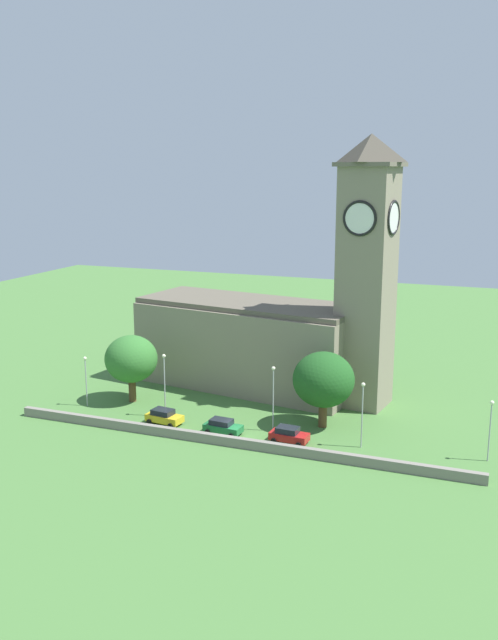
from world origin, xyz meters
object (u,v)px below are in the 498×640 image
Objects in this scene: streetlamp_west_mid at (164,376)px; tree_churchyard at (324,380)px; car_red at (289,435)px; car_green at (223,426)px; tree_by_tower at (131,359)px; streetlamp_east_mid at (363,405)px; car_yellow at (164,417)px; streetlamp_east_end at (491,420)px; church at (273,329)px; streetlamp_west_end at (86,373)px; streetlamp_central at (273,389)px.

streetlamp_west_mid is 19.04m from tree_churchyard.
car_red is 8.00m from tree_churchyard.
tree_by_tower is at bearing 157.97° from car_green.
car_yellow is at bearing -176.91° from streetlamp_east_mid.
car_red is 21.09m from streetlamp_east_end.
church is 4.62× the size of streetlamp_west_mid.
streetlamp_east_mid is (23.20, 1.25, 3.97)m from car_yellow.
streetlamp_west_end is (-27.55, 2.37, 3.48)m from car_red.
tree_churchyard is at bearing 140.69° from streetlamp_east_mid.
tree_by_tower is at bearing 142.82° from car_yellow.
tree_churchyard reaches higher than tree_by_tower.
tree_churchyard is (10.09, -11.55, -2.69)m from church.
church is 15.57m from tree_churchyard.
church is 4.16× the size of tree_by_tower.
car_green is at bearing -16.64° from streetlamp_west_mid.
streetlamp_west_mid is at bearing -179.14° from streetlamp_central.
streetlamp_east_mid is (10.43, -1.12, -0.22)m from streetlamp_central.
tree_by_tower reaches higher than car_red.
streetlamp_west_end reaches higher than car_red.
streetlamp_east_mid reaches higher than streetlamp_east_end.
car_green is at bearing -151.27° from streetlamp_central.
church reaches higher than streetlamp_west_mid.
streetlamp_central reaches higher than car_red.
streetlamp_west_mid is at bearing -119.66° from church.
church is at bearing 90.11° from car_green.
church is at bearing 60.34° from streetlamp_west_mid.
tree_by_tower is at bearing 165.40° from car_red.
car_red is 0.55× the size of streetlamp_west_mid.
streetlamp_west_mid is at bearing 163.36° from car_green.
streetlamp_east_end is (20.63, 2.60, 3.52)m from car_red.
tree_churchyard is 25.33m from tree_by_tower.
car_red is at bearing -65.89° from church.
car_yellow is at bearing -176.29° from streetlamp_east_end.
streetlamp_east_end is at bearing -10.41° from tree_churchyard.
car_yellow is 0.52× the size of tree_by_tower.
car_yellow is 12.73m from streetlamp_west_end.
streetlamp_east_end is (48.19, 0.23, 0.04)m from streetlamp_west_end.
church is 4.97× the size of streetlamp_east_mid.
tree_by_tower is (-20.36, 3.39, 0.58)m from streetlamp_central.
church is 20.62m from car_red.
car_yellow is 13.64m from streetlamp_central.
car_green is 1.03× the size of car_red.
streetlamp_central is at bearing 10.51° from car_yellow.
streetlamp_central is at bearing 28.73° from car_green.
streetlamp_central is 1.18× the size of streetlamp_east_end.
car_red is 0.67× the size of streetlamp_east_end.
streetlamp_east_mid is at bearing 3.09° from car_yellow.
church is at bearing 114.11° from car_red.
church reaches higher than streetlamp_east_end.
streetlamp_east_end reaches higher than car_yellow.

